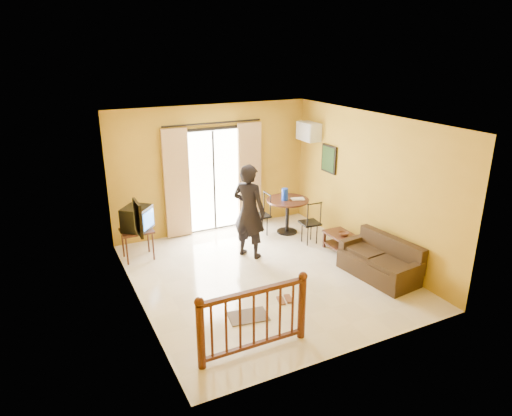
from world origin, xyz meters
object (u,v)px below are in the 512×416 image
sofa (381,262)px  television (137,218)px  standing_person (249,211)px  dining_table (288,206)px  coffee_table (343,241)px

sofa → television: bearing=137.9°
television → standing_person: 2.14m
dining_table → coffee_table: 1.54m
television → dining_table: bearing=-52.3°
coffee_table → television: bearing=157.3°
dining_table → coffee_table: dining_table is taller
coffee_table → standing_person: (-1.75, 0.70, 0.69)m
television → sofa: television is taller
television → dining_table: television is taller
standing_person → television: bearing=32.6°
dining_table → sofa: (0.47, -2.54, -0.34)m
dining_table → sofa: dining_table is taller
coffee_table → sofa: sofa is taller
sofa → standing_person: (-1.75, 1.83, 0.66)m
television → coffee_table: (3.72, -1.55, -0.58)m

